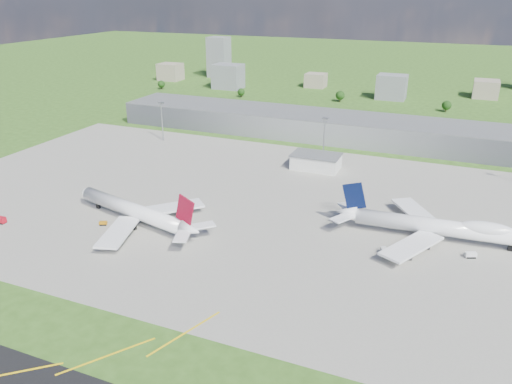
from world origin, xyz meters
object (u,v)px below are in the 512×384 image
at_px(crash_tender, 0,220).
at_px(van_white_far, 471,255).
at_px(van_white_near, 384,252).
at_px(tug_yellow, 103,223).
at_px(airliner_red_twin, 137,212).
at_px(airliner_blue_quad, 439,227).

distance_m(crash_tender, van_white_far, 195.02).
bearing_deg(van_white_far, van_white_near, 175.71).
bearing_deg(van_white_far, tug_yellow, 168.42).
distance_m(airliner_red_twin, van_white_near, 104.31).
distance_m(airliner_blue_quad, tug_yellow, 140.38).
distance_m(airliner_red_twin, crash_tender, 60.07).
xyz_separation_m(airliner_red_twin, airliner_blue_quad, (121.39, 33.91, 0.32)).
bearing_deg(van_white_near, tug_yellow, 74.97).
xyz_separation_m(crash_tender, tug_yellow, (42.75, 15.45, -0.57)).
height_order(airliner_blue_quad, tug_yellow, airliner_blue_quad).
height_order(crash_tender, van_white_far, crash_tender).
bearing_deg(van_white_near, crash_tender, 77.77).
distance_m(tug_yellow, van_white_near, 117.93).
height_order(airliner_red_twin, crash_tender, airliner_red_twin).
bearing_deg(airliner_blue_quad, van_white_far, -42.54).
xyz_separation_m(crash_tender, van_white_near, (158.96, 35.53, -0.16)).
relative_size(van_white_near, van_white_far, 1.19).
xyz_separation_m(airliner_blue_quad, van_white_far, (12.56, -10.31, -4.71)).
bearing_deg(van_white_near, airliner_blue_quad, -65.58).
height_order(tug_yellow, van_white_far, van_white_far).
xyz_separation_m(airliner_red_twin, van_white_near, (103.41, 13.04, -4.22)).
xyz_separation_m(tug_yellow, van_white_far, (146.75, 30.64, 0.25)).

